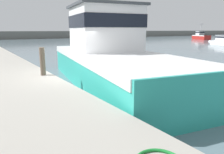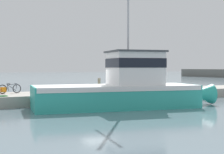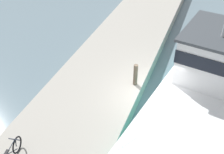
# 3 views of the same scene
# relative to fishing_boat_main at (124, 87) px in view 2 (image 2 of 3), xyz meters

# --- Properties ---
(ground_plane) EXTENTS (320.00, 320.00, 0.00)m
(ground_plane) POSITION_rel_fishing_boat_main_xyz_m (-2.37, -0.72, -1.35)
(ground_plane) COLOR slate
(dock_pier) EXTENTS (4.45, 80.00, 0.75)m
(dock_pier) POSITION_rel_fishing_boat_main_xyz_m (-5.21, -0.72, -0.98)
(dock_pier) COLOR #A39E93
(dock_pier) RESTS_ON ground_plane
(fishing_boat_main) EXTENTS (5.64, 12.90, 11.15)m
(fishing_boat_main) POSITION_rel_fishing_boat_main_xyz_m (0.00, 0.00, 0.00)
(fishing_boat_main) COLOR teal
(fishing_boat_main) RESTS_ON ground_plane
(bicycle_touring) EXTENTS (0.62, 1.72, 0.73)m
(bicycle_touring) POSITION_rel_fishing_boat_main_xyz_m (-6.15, -6.34, -0.27)
(bicycle_touring) COLOR black
(bicycle_touring) RESTS_ON dock_pier
(mooring_post) EXTENTS (0.21, 0.21, 1.12)m
(mooring_post) POSITION_rel_fishing_boat_main_xyz_m (-3.36, -0.22, -0.04)
(mooring_post) COLOR brown
(mooring_post) RESTS_ON dock_pier
(hose_coil) EXTENTS (0.68, 0.68, 0.05)m
(hose_coil) POSITION_rel_fishing_boat_main_xyz_m (-3.74, -7.13, -0.58)
(hose_coil) COLOR #197A2D
(hose_coil) RESTS_ON dock_pier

